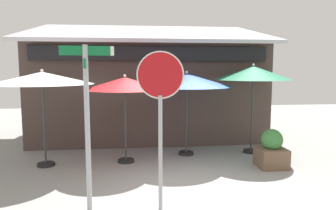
{
  "coord_description": "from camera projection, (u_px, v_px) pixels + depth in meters",
  "views": [
    {
      "loc": [
        -1.02,
        -6.77,
        2.53
      ],
      "look_at": [
        -0.13,
        1.2,
        1.6
      ],
      "focal_mm": 33.52,
      "sensor_mm": 36.0,
      "label": 1
    }
  ],
  "objects": [
    {
      "name": "ground_plane",
      "position": [
        180.0,
        183.0,
        7.09
      ],
      "size": [
        28.0,
        28.0,
        0.1
      ],
      "primitive_type": "cube",
      "color": "gray"
    },
    {
      "name": "patio_umbrella_ivory_left",
      "position": [
        42.0,
        79.0,
        7.94
      ],
      "size": [
        2.59,
        2.59,
        2.52
      ],
      "color": "black",
      "rests_on": "ground"
    },
    {
      "name": "patio_umbrella_forest_green_far_right",
      "position": [
        253.0,
        74.0,
        9.24
      ],
      "size": [
        2.24,
        2.24,
        2.68
      ],
      "color": "black",
      "rests_on": "ground"
    },
    {
      "name": "stop_sign",
      "position": [
        160.0,
        101.0,
        5.32
      ],
      "size": [
        0.8,
        0.17,
        2.83
      ],
      "color": "#A8AAB2",
      "rests_on": "ground"
    },
    {
      "name": "street_sign_post",
      "position": [
        87.0,
        111.0,
        5.42
      ],
      "size": [
        0.91,
        0.85,
        2.94
      ],
      "color": "#A8AAB2",
      "rests_on": "ground"
    },
    {
      "name": "cafe_building",
      "position": [
        148.0,
        89.0,
        11.98
      ],
      "size": [
        8.45,
        4.86,
        4.42
      ],
      "color": "#473833",
      "rests_on": "ground"
    },
    {
      "name": "patio_umbrella_crimson_center",
      "position": [
        125.0,
        84.0,
        8.29
      ],
      "size": [
        2.19,
        2.19,
        2.38
      ],
      "color": "black",
      "rests_on": "ground"
    },
    {
      "name": "patio_umbrella_royal_blue_right",
      "position": [
        187.0,
        80.0,
        9.04
      ],
      "size": [
        2.6,
        2.6,
        2.47
      ],
      "color": "black",
      "rests_on": "ground"
    },
    {
      "name": "sidewalk_planter",
      "position": [
        271.0,
        150.0,
        8.06
      ],
      "size": [
        0.71,
        0.71,
        0.99
      ],
      "color": "brown",
      "rests_on": "ground"
    }
  ]
}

